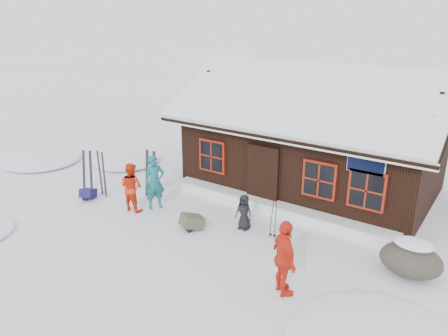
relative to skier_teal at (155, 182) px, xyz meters
The scene contains 15 objects.
ground 2.12m from the skier_teal, 11.76° to the right, with size 120.00×120.00×0.00m, color white.
mountain_hut 5.74m from the skier_teal, 53.59° to the left, with size 8.90×6.09×4.42m.
snow_drift 3.92m from the skier_teal, 28.79° to the left, with size 7.60×0.60×0.35m, color white.
snow_mounds 3.93m from the skier_teal, 22.61° to the left, with size 20.60×13.20×0.48m.
skier_teal is the anchor object (origin of this frame).
skier_orange_left 0.74m from the skier_teal, 133.20° to the right, with size 0.77×0.60×1.58m, color red.
skier_orange_right 5.78m from the skier_teal, 17.57° to the right, with size 1.06×0.44×1.80m, color red.
skier_crouched 3.17m from the skier_teal, ahead, with size 0.52×0.34×1.07m, color black.
boulder 7.73m from the skier_teal, ahead, with size 1.46×1.09×0.84m.
ski_pair_left 3.00m from the skier_teal, behind, with size 0.39×0.25×1.53m.
ski_pair_mid 2.20m from the skier_teal, behind, with size 0.40×0.11×1.64m.
ski_pair_right 0.99m from the skier_teal, 141.47° to the left, with size 0.47×0.17×1.71m.
ski_poles 4.12m from the skier_teal, ahead, with size 0.21×0.10×1.17m.
backpack_blue 2.59m from the skier_teal, 161.02° to the right, with size 0.41×0.54×0.29m, color #1A1457.
backpack_olive 2.09m from the skier_teal, 14.70° to the right, with size 0.47×0.62×0.34m, color #4C4936.
Camera 1 is at (7.28, -8.97, 6.05)m, focal length 35.00 mm.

